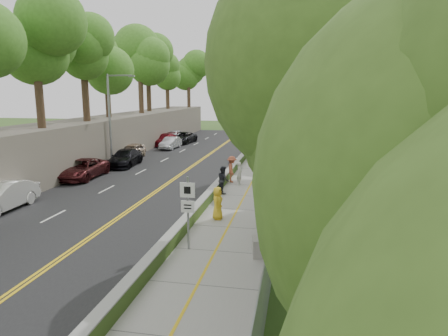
{
  "coord_description": "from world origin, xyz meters",
  "views": [
    {
      "loc": [
        5.42,
        -18.25,
        6.56
      ],
      "look_at": [
        0.5,
        8.0,
        1.4
      ],
      "focal_mm": 32.0,
      "sensor_mm": 36.0,
      "label": 1
    }
  ],
  "objects": [
    {
      "name": "signpost",
      "position": [
        1.05,
        -3.02,
        1.96
      ],
      "size": [
        0.62,
        0.09,
        3.1
      ],
      "color": "gray",
      "rests_on": "sidewalk"
    },
    {
      "name": "car_7",
      "position": [
        -10.57,
        27.94,
        0.75
      ],
      "size": [
        2.2,
        4.95,
        1.41
      ],
      "primitive_type": "imported",
      "rotation": [
        0.0,
        0.0,
        -0.05
      ],
      "color": "maroon",
      "rests_on": "road"
    },
    {
      "name": "car_4",
      "position": [
        -10.6,
        18.31,
        0.78
      ],
      "size": [
        2.2,
        4.51,
        1.48
      ],
      "primitive_type": "imported",
      "rotation": [
        0.0,
        0.0,
        0.1
      ],
      "color": "#C6AD92",
      "rests_on": "road"
    },
    {
      "name": "car_3",
      "position": [
        -9.58,
        14.31,
        0.77
      ],
      "size": [
        2.36,
        5.12,
        1.45
      ],
      "primitive_type": "imported",
      "rotation": [
        0.0,
        0.0,
        0.07
      ],
      "color": "black",
      "rests_on": "road"
    },
    {
      "name": "chainlink_fence",
      "position": [
        4.65,
        15.0,
        1.0
      ],
      "size": [
        0.04,
        66.0,
        2.0
      ],
      "primitive_type": "cube",
      "color": "slate",
      "rests_on": "ground"
    },
    {
      "name": "car_2",
      "position": [
        -10.6,
        8.86,
        0.77
      ],
      "size": [
        2.6,
        5.33,
        1.46
      ],
      "primitive_type": "imported",
      "rotation": [
        0.0,
        0.0,
        0.03
      ],
      "color": "#4E1A1C",
      "rests_on": "road"
    },
    {
      "name": "construction_barrel",
      "position": [
        4.3,
        22.05,
        0.47
      ],
      "size": [
        0.51,
        0.51,
        0.84
      ],
      "primitive_type": "cylinder",
      "color": "#F06000",
      "rests_on": "sidewalk"
    },
    {
      "name": "rock_embankment",
      "position": [
        -13.5,
        15.0,
        2.0
      ],
      "size": [
        5.0,
        66.0,
        4.0
      ],
      "primitive_type": "cube",
      "color": "#595147",
      "rests_on": "ground"
    },
    {
      "name": "ground",
      "position": [
        0.0,
        0.0,
        0.0
      ],
      "size": [
        140.0,
        140.0,
        0.0
      ],
      "primitive_type": "plane",
      "color": "#33511E",
      "rests_on": "ground"
    },
    {
      "name": "painter_3",
      "position": [
        0.77,
        9.64,
        1.01
      ],
      "size": [
        0.96,
        1.36,
        1.92
      ],
      "primitive_type": "imported",
      "rotation": [
        0.0,
        0.0,
        1.79
      ],
      "color": "#9F4C33",
      "rests_on": "sidewalk"
    },
    {
      "name": "person_far",
      "position": [
        4.2,
        18.54,
        0.97
      ],
      "size": [
        1.17,
        0.81,
        1.84
      ],
      "primitive_type": "imported",
      "rotation": [
        0.0,
        0.0,
        2.77
      ],
      "color": "black",
      "rests_on": "sidewalk"
    },
    {
      "name": "concrete_block",
      "position": [
        4.3,
        -3.08,
        0.42
      ],
      "size": [
        1.23,
        1.01,
        0.74
      ],
      "primitive_type": "cube",
      "rotation": [
        0.0,
        0.0,
        0.17
      ],
      "color": "gray",
      "rests_on": "sidewalk"
    },
    {
      "name": "painter_1",
      "position": [
        1.45,
        8.88,
        0.88
      ],
      "size": [
        0.4,
        0.61,
        1.66
      ],
      "primitive_type": "imported",
      "rotation": [
        0.0,
        0.0,
        1.56
      ],
      "color": "silver",
      "rests_on": "sidewalk"
    },
    {
      "name": "painter_2",
      "position": [
        0.75,
        6.42,
        0.94
      ],
      "size": [
        0.96,
        1.06,
        1.77
      ],
      "primitive_type": "imported",
      "rotation": [
        0.0,
        0.0,
        1.98
      ],
      "color": "black",
      "rests_on": "sidewalk"
    },
    {
      "name": "sidewalk",
      "position": [
        2.55,
        15.0,
        0.03
      ],
      "size": [
        4.2,
        66.0,
        0.05
      ],
      "primitive_type": "cube",
      "color": "gray",
      "rests_on": "ground"
    },
    {
      "name": "car_6",
      "position": [
        -9.0,
        30.4,
        0.74
      ],
      "size": [
        2.82,
        5.25,
        1.4
      ],
      "primitive_type": "imported",
      "rotation": [
        0.0,
        0.0,
        -0.1
      ],
      "color": "black",
      "rests_on": "road"
    },
    {
      "name": "painter_0",
      "position": [
        1.45,
        1.12,
        0.9
      ],
      "size": [
        0.58,
        0.86,
        1.71
      ],
      "primitive_type": "imported",
      "rotation": [
        0.0,
        0.0,
        1.53
      ],
      "color": "yellow",
      "rests_on": "sidewalk"
    },
    {
      "name": "jersey_barrier",
      "position": [
        0.25,
        15.0,
        0.3
      ],
      "size": [
        0.42,
        66.0,
        0.6
      ],
      "primitive_type": "cube",
      "color": "#83D631",
      "rests_on": "ground"
    },
    {
      "name": "car_1",
      "position": [
        -10.6,
        0.34,
        0.84
      ],
      "size": [
        1.84,
        4.92,
        1.61
      ],
      "primitive_type": "imported",
      "rotation": [
        0.0,
        0.0,
        0.03
      ],
      "color": "white",
      "rests_on": "road"
    },
    {
      "name": "car_8",
      "position": [
        -10.6,
        31.5,
        0.81
      ],
      "size": [
        2.18,
        4.65,
        1.54
      ],
      "primitive_type": "imported",
      "rotation": [
        0.0,
        0.0,
        -0.08
      ],
      "color": "silver",
      "rests_on": "road"
    },
    {
      "name": "streetlight",
      "position": [
        -10.46,
        14.0,
        4.64
      ],
      "size": [
        2.52,
        0.22,
        8.0
      ],
      "color": "gray",
      "rests_on": "ground"
    },
    {
      "name": "road",
      "position": [
        -5.4,
        15.0,
        0.02
      ],
      "size": [
        11.2,
        66.0,
        0.04
      ],
      "primitive_type": "cube",
      "color": "black",
      "rests_on": "ground"
    },
    {
      "name": "trees_fenceside",
      "position": [
        7.0,
        15.0,
        7.0
      ],
      "size": [
        7.0,
        66.0,
        14.0
      ],
      "primitive_type": null,
      "color": "#4E7729",
      "rests_on": "ground"
    },
    {
      "name": "car_5",
      "position": [
        -9.0,
        25.32,
        0.7
      ],
      "size": [
        1.6,
        4.08,
        1.32
      ],
      "primitive_type": "imported",
      "rotation": [
        0.0,
        0.0,
        -0.05
      ],
      "color": "#B7B9BF",
      "rests_on": "road"
    },
    {
      "name": "trees_embankment",
      "position": [
        -13.0,
        15.0,
        10.5
      ],
      "size": [
        6.4,
        66.0,
        13.0
      ],
      "primitive_type": null,
      "color": "#488827",
      "rests_on": "rock_embankment"
    }
  ]
}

